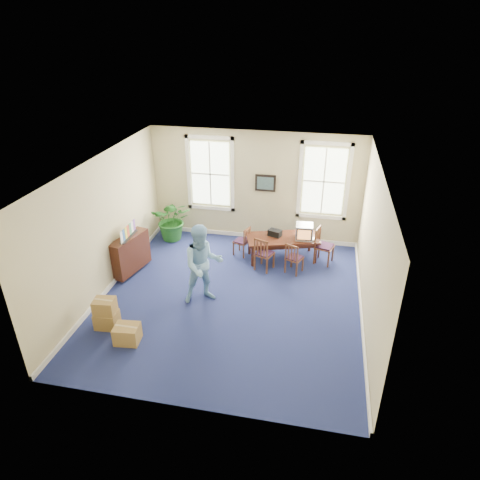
% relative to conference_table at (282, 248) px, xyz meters
% --- Properties ---
extents(floor, '(6.50, 6.50, 0.00)m').
position_rel_conference_table_xyz_m(floor, '(-0.95, -2.13, -0.32)').
color(floor, navy).
rests_on(floor, ground).
extents(ceiling, '(6.50, 6.50, 0.00)m').
position_rel_conference_table_xyz_m(ceiling, '(-0.95, -2.13, 2.88)').
color(ceiling, white).
rests_on(ceiling, ground).
extents(wall_back, '(6.50, 0.00, 6.50)m').
position_rel_conference_table_xyz_m(wall_back, '(-0.95, 1.12, 1.28)').
color(wall_back, '#C2B788').
rests_on(wall_back, ground).
extents(wall_front, '(6.50, 0.00, 6.50)m').
position_rel_conference_table_xyz_m(wall_front, '(-0.95, -5.38, 1.28)').
color(wall_front, '#C2B788').
rests_on(wall_front, ground).
extents(wall_left, '(0.00, 6.50, 6.50)m').
position_rel_conference_table_xyz_m(wall_left, '(-3.95, -2.13, 1.28)').
color(wall_left, '#C2B788').
rests_on(wall_left, ground).
extents(wall_right, '(0.00, 6.50, 6.50)m').
position_rel_conference_table_xyz_m(wall_right, '(2.05, -2.13, 1.28)').
color(wall_right, '#C2B788').
rests_on(wall_right, ground).
extents(baseboard_back, '(6.00, 0.04, 0.12)m').
position_rel_conference_table_xyz_m(baseboard_back, '(-0.95, 1.09, -0.26)').
color(baseboard_back, white).
rests_on(baseboard_back, ground).
extents(baseboard_left, '(0.04, 6.50, 0.12)m').
position_rel_conference_table_xyz_m(baseboard_left, '(-3.92, -2.13, -0.26)').
color(baseboard_left, white).
rests_on(baseboard_left, ground).
extents(baseboard_right, '(0.04, 6.50, 0.12)m').
position_rel_conference_table_xyz_m(baseboard_right, '(2.02, -2.13, -0.26)').
color(baseboard_right, white).
rests_on(baseboard_right, ground).
extents(window_left, '(1.40, 0.12, 2.20)m').
position_rel_conference_table_xyz_m(window_left, '(-2.25, 1.10, 1.58)').
color(window_left, white).
rests_on(window_left, ground).
extents(window_right, '(1.40, 0.12, 2.20)m').
position_rel_conference_table_xyz_m(window_right, '(0.95, 1.10, 1.58)').
color(window_right, white).
rests_on(window_right, ground).
extents(wall_picture, '(0.58, 0.06, 0.48)m').
position_rel_conference_table_xyz_m(wall_picture, '(-0.65, 1.07, 1.43)').
color(wall_picture, black).
rests_on(wall_picture, ground).
extents(conference_table, '(2.07, 1.38, 0.65)m').
position_rel_conference_table_xyz_m(conference_table, '(0.00, 0.00, 0.00)').
color(conference_table, '#421D11').
rests_on(conference_table, ground).
extents(crt_tv, '(0.47, 0.51, 0.40)m').
position_rel_conference_table_xyz_m(crt_tv, '(0.56, 0.04, 0.52)').
color(crt_tv, '#B7B7BC').
rests_on(crt_tv, conference_table).
extents(game_console, '(0.17, 0.20, 0.05)m').
position_rel_conference_table_xyz_m(game_console, '(0.82, 0.00, 0.35)').
color(game_console, white).
rests_on(game_console, conference_table).
extents(equipment_bag, '(0.40, 0.33, 0.17)m').
position_rel_conference_table_xyz_m(equipment_bag, '(-0.22, 0.04, 0.41)').
color(equipment_bag, black).
rests_on(equipment_bag, conference_table).
extents(chair_near_left, '(0.54, 0.54, 0.94)m').
position_rel_conference_table_xyz_m(chair_near_left, '(-0.39, -0.65, 0.15)').
color(chair_near_left, brown).
rests_on(chair_near_left, ground).
extents(chair_near_right, '(0.51, 0.51, 0.85)m').
position_rel_conference_table_xyz_m(chair_near_right, '(0.39, -0.65, 0.10)').
color(chair_near_right, brown).
rests_on(chair_near_right, ground).
extents(chair_end_left, '(0.48, 0.48, 0.83)m').
position_rel_conference_table_xyz_m(chair_end_left, '(-1.12, 0.00, 0.09)').
color(chair_end_left, brown).
rests_on(chair_end_left, ground).
extents(chair_end_right, '(0.55, 0.55, 0.99)m').
position_rel_conference_table_xyz_m(chair_end_right, '(1.12, 0.00, 0.17)').
color(chair_end_right, brown).
rests_on(chair_end_right, ground).
extents(man, '(1.15, 1.06, 1.90)m').
position_rel_conference_table_xyz_m(man, '(-1.54, -2.30, 0.63)').
color(man, '#85BCE9').
rests_on(man, ground).
extents(credenza, '(0.61, 1.25, 0.95)m').
position_rel_conference_table_xyz_m(credenza, '(-3.70, -1.49, 0.15)').
color(credenza, '#421D11').
rests_on(credenza, ground).
extents(brochure_rack, '(0.25, 0.76, 0.33)m').
position_rel_conference_table_xyz_m(brochure_rack, '(-3.69, -1.49, 0.79)').
color(brochure_rack, '#99999E').
rests_on(brochure_rack, credenza).
extents(potted_plant, '(1.29, 1.17, 1.25)m').
position_rel_conference_table_xyz_m(potted_plant, '(-3.28, 0.53, 0.30)').
color(potted_plant, '#1C571C').
rests_on(potted_plant, ground).
extents(cardboard_boxes, '(1.31, 1.31, 0.72)m').
position_rel_conference_table_xyz_m(cardboard_boxes, '(-3.12, -3.57, 0.04)').
color(cardboard_boxes, '#A77E40').
rests_on(cardboard_boxes, ground).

